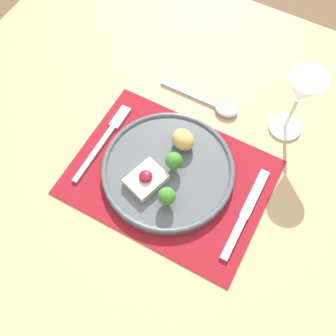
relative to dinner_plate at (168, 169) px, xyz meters
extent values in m
plane|color=brown|center=(0.01, -0.01, -0.77)|extent=(8.00, 8.00, 0.00)
cube|color=tan|center=(0.01, -0.01, -0.03)|extent=(1.25, 1.17, 0.03)
cylinder|color=tan|center=(-0.54, 0.51, -0.41)|extent=(0.06, 0.06, 0.73)
cube|color=maroon|center=(0.01, -0.01, -0.02)|extent=(0.42, 0.31, 0.00)
cylinder|color=#4C5156|center=(0.00, 0.00, -0.01)|extent=(0.29, 0.29, 0.02)
torus|color=#4C5156|center=(0.00, 0.00, 0.00)|extent=(0.29, 0.29, 0.01)
cube|color=beige|center=(-0.03, -0.05, 0.01)|extent=(0.08, 0.09, 0.02)
ellipsoid|color=maroon|center=(-0.03, -0.05, 0.03)|extent=(0.03, 0.03, 0.01)
cylinder|color=#84B256|center=(0.03, -0.07, 0.01)|extent=(0.01, 0.01, 0.02)
sphere|color=#387A28|center=(0.03, -0.07, 0.03)|extent=(0.04, 0.04, 0.04)
cylinder|color=#84B256|center=(0.01, 0.01, 0.01)|extent=(0.01, 0.01, 0.02)
sphere|color=#387A28|center=(0.01, 0.01, 0.03)|extent=(0.04, 0.04, 0.04)
ellipsoid|color=tan|center=(0.00, 0.07, 0.02)|extent=(0.07, 0.06, 0.04)
cube|color=#B2B2B7|center=(-0.16, -0.04, -0.01)|extent=(0.01, 0.16, 0.01)
cube|color=#B2B2B7|center=(-0.16, 0.07, -0.01)|extent=(0.02, 0.06, 0.01)
cube|color=#B2B2B7|center=(0.19, -0.07, -0.01)|extent=(0.02, 0.10, 0.01)
cube|color=#B2B2B7|center=(0.19, 0.04, -0.01)|extent=(0.02, 0.12, 0.00)
cube|color=#B2B2B7|center=(-0.05, 0.21, -0.01)|extent=(0.15, 0.01, 0.01)
ellipsoid|color=#B2B2B7|center=(0.04, 0.21, -0.01)|extent=(0.06, 0.05, 0.02)
cylinder|color=white|center=(0.18, 0.23, -0.01)|extent=(0.08, 0.08, 0.01)
cylinder|color=white|center=(0.18, 0.23, 0.04)|extent=(0.01, 0.01, 0.10)
cone|color=white|center=(0.18, 0.23, 0.12)|extent=(0.08, 0.08, 0.07)
camera|label=1|loc=(0.18, -0.32, 0.75)|focal=42.00mm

